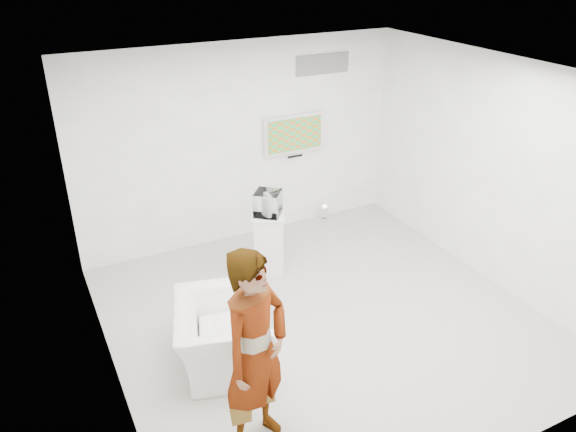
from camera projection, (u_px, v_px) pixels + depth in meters
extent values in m
cube|color=#AAA49B|center=(324.00, 317.00, 6.98)|extent=(5.00, 5.00, 0.01)
cube|color=#2F2F32|center=(332.00, 76.00, 5.65)|extent=(5.00, 5.00, 0.01)
cube|color=white|center=(241.00, 144.00, 8.31)|extent=(5.00, 0.01, 3.00)
cube|color=white|center=(492.00, 335.00, 4.32)|extent=(5.00, 0.01, 3.00)
cube|color=white|center=(99.00, 262.00, 5.30)|extent=(0.01, 5.00, 3.00)
cube|color=white|center=(492.00, 172.00, 7.33)|extent=(0.01, 5.00, 3.00)
cube|color=silver|center=(294.00, 134.00, 8.59)|extent=(1.00, 0.08, 0.60)
cube|color=slate|center=(323.00, 64.00, 8.38)|extent=(0.90, 0.02, 0.30)
imported|color=white|center=(256.00, 353.00, 4.87)|extent=(0.88, 0.76, 2.02)
imported|color=white|center=(223.00, 335.00, 6.09)|extent=(1.30, 1.39, 0.75)
cube|color=silver|center=(269.00, 244.00, 7.75)|extent=(0.58, 0.58, 0.91)
cylinder|color=white|center=(324.00, 213.00, 9.34)|extent=(0.23, 0.23, 0.27)
cube|color=silver|center=(268.00, 203.00, 7.48)|extent=(0.46, 0.46, 0.33)
cube|color=silver|center=(268.00, 206.00, 7.49)|extent=(0.06, 0.18, 0.24)
cube|color=silver|center=(258.00, 256.00, 4.77)|extent=(0.06, 0.14, 0.04)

